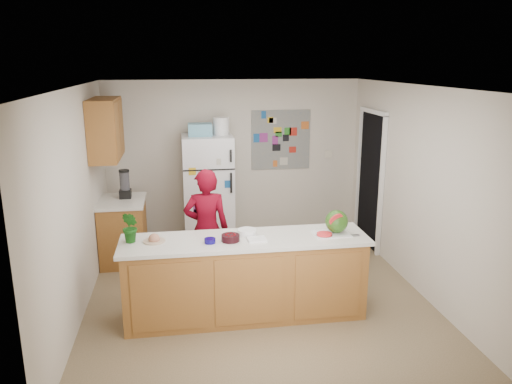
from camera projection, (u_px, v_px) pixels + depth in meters
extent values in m
cube|color=brown|center=(256.00, 295.00, 6.12)|extent=(4.00, 4.50, 0.02)
cube|color=beige|center=(234.00, 159.00, 7.96)|extent=(4.00, 0.02, 2.50)
cube|color=beige|center=(77.00, 203.00, 5.50)|extent=(0.02, 4.50, 2.50)
cube|color=beige|center=(418.00, 189.00, 6.10)|extent=(0.02, 4.50, 2.50)
cube|color=white|center=(256.00, 86.00, 5.48)|extent=(4.00, 4.50, 0.02)
cube|color=black|center=(371.00, 181.00, 7.54)|extent=(0.03, 0.85, 2.04)
cube|color=brown|center=(245.00, 279.00, 5.50)|extent=(2.60, 0.62, 0.88)
cube|color=silver|center=(245.00, 240.00, 5.38)|extent=(2.68, 0.70, 0.04)
cube|color=brown|center=(124.00, 232.00, 7.05)|extent=(0.60, 0.80, 0.86)
cube|color=silver|center=(121.00, 201.00, 6.93)|extent=(0.64, 0.84, 0.04)
cube|color=brown|center=(106.00, 129.00, 6.61)|extent=(0.35, 1.00, 0.80)
cube|color=silver|center=(208.00, 191.00, 7.63)|extent=(0.75, 0.70, 1.70)
cube|color=#5999B2|center=(200.00, 130.00, 7.38)|extent=(0.35, 0.28, 0.18)
cube|color=slate|center=(281.00, 140.00, 7.98)|extent=(0.95, 0.01, 0.95)
imported|color=#650414|center=(207.00, 229.00, 6.16)|extent=(0.57, 0.38, 1.52)
cylinder|color=black|center=(125.00, 185.00, 6.99)|extent=(0.14, 0.14, 0.38)
cube|color=silver|center=(331.00, 234.00, 5.50)|extent=(0.40, 0.30, 0.01)
sphere|color=#28581A|center=(337.00, 221.00, 5.50)|extent=(0.25, 0.25, 0.25)
cylinder|color=red|center=(324.00, 234.00, 5.44)|extent=(0.17, 0.17, 0.02)
cylinder|color=black|center=(231.00, 238.00, 5.29)|extent=(0.25, 0.25, 0.07)
cylinder|color=silver|center=(247.00, 232.00, 5.48)|extent=(0.23, 0.23, 0.06)
cylinder|color=#0C0557|center=(210.00, 241.00, 5.23)|extent=(0.14, 0.14, 0.05)
cylinder|color=beige|center=(154.00, 241.00, 5.27)|extent=(0.29, 0.29, 0.02)
cube|color=white|center=(257.00, 239.00, 5.31)|extent=(0.20, 0.18, 0.02)
cube|color=gray|center=(355.00, 235.00, 5.45)|extent=(0.09, 0.05, 0.01)
imported|color=#0C440E|center=(131.00, 227.00, 5.20)|extent=(0.23, 0.24, 0.34)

